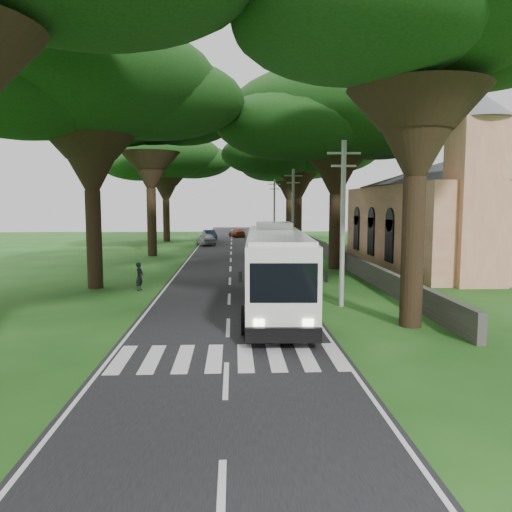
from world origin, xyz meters
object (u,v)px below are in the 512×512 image
at_px(church, 453,205).
at_px(pole_mid, 293,213).
at_px(coach_bus, 276,269).
at_px(distant_car_c, 237,233).
at_px(pole_near, 343,221).
at_px(pedestrian, 140,277).
at_px(distant_car_b, 210,235).
at_px(distant_car_a, 206,239).
at_px(pole_far, 274,210).

bearing_deg(church, pole_mid, 160.19).
xyz_separation_m(coach_bus, distant_car_c, (-1.41, 50.40, -1.36)).
distance_m(church, coach_bus, 22.89).
height_order(pole_near, pole_mid, same).
xyz_separation_m(pole_near, pedestrian, (-10.69, 4.94, -3.36)).
bearing_deg(distant_car_b, pole_mid, -84.26).
bearing_deg(distant_car_a, coach_bus, 81.72).
relative_size(pole_mid, pedestrian, 4.91).
xyz_separation_m(church, coach_bus, (-15.65, -16.45, -2.91)).
bearing_deg(pole_mid, coach_bus, -98.95).
bearing_deg(church, pedestrian, -155.29).
distance_m(pole_near, distant_car_b, 45.29).
relative_size(church, pedestrian, 14.72).
bearing_deg(pole_far, distant_car_c, 116.32).
distance_m(pole_near, distant_car_c, 49.85).
xyz_separation_m(pole_mid, distant_car_a, (-8.50, 15.48, -3.43)).
bearing_deg(pole_near, distant_car_b, 100.85).
xyz_separation_m(pole_far, coach_bus, (-3.29, -40.90, -2.18)).
xyz_separation_m(pole_far, distant_car_b, (-8.50, 4.35, -3.49)).
height_order(church, pole_near, church).
bearing_deg(distant_car_a, pole_far, -168.44).
bearing_deg(coach_bus, pole_far, 87.99).
bearing_deg(pole_far, coach_bus, -94.60).
xyz_separation_m(distant_car_a, distant_car_b, (0.00, 8.87, -0.06)).
distance_m(pole_mid, distant_car_a, 17.99).
xyz_separation_m(pole_near, distant_car_b, (-8.50, 44.35, -3.49)).
relative_size(pole_far, distant_car_a, 1.90).
bearing_deg(pole_near, pole_far, 90.00).
height_order(distant_car_a, pedestrian, pedestrian).
relative_size(pole_mid, pole_far, 1.00).
relative_size(church, distant_car_c, 5.66).
xyz_separation_m(pole_mid, coach_bus, (-3.29, -20.90, -2.18)).
distance_m(distant_car_a, distant_car_c, 14.53).
bearing_deg(distant_car_c, pole_near, 81.43).
xyz_separation_m(church, pole_near, (-12.36, -15.55, -0.73)).
distance_m(church, pole_mid, 13.16).
xyz_separation_m(pole_far, distant_car_a, (-8.50, -4.52, -3.43)).
distance_m(pole_mid, coach_bus, 21.27).
height_order(pole_near, pole_far, same).
bearing_deg(coach_bus, pole_mid, 83.64).
bearing_deg(distant_car_b, pedestrian, -106.68).
bearing_deg(distant_car_c, pole_far, 102.32).
height_order(pole_near, pedestrian, pole_near).
bearing_deg(distant_car_a, distant_car_c, -121.59).
relative_size(coach_bus, distant_car_a, 3.01).
xyz_separation_m(church, distant_car_a, (-20.86, 19.94, -4.16)).
bearing_deg(pedestrian, pole_near, -100.47).
relative_size(distant_car_b, distant_car_c, 0.95).
height_order(church, pedestrian, church).
xyz_separation_m(pole_far, pedestrian, (-10.69, -35.06, -3.36)).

